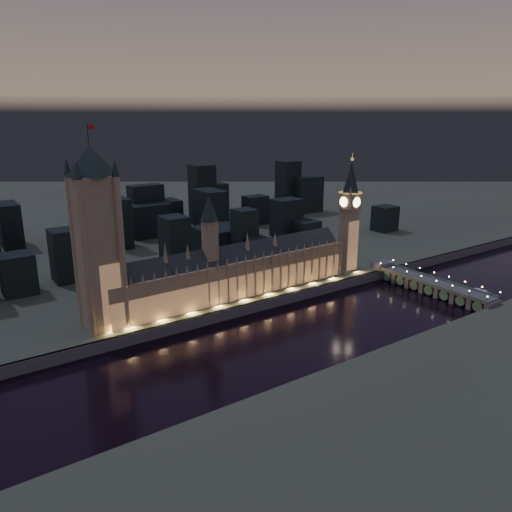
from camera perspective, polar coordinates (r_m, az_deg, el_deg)
ground_plane at (r=343.57m, az=4.57°, el=-8.34°), size 2000.00×2000.00×0.00m
north_bank at (r=798.89m, az=-19.69°, el=5.23°), size 2000.00×960.00×8.00m
embankment_wall at (r=372.00m, az=0.59°, el=-5.65°), size 2000.00×2.50×8.00m
palace_of_westminster at (r=374.93m, az=-2.61°, el=-1.86°), size 202.00×24.72×78.00m
victoria_tower at (r=323.86m, az=-17.75°, el=2.72°), size 31.68×31.68×127.15m
elizabeth_tower at (r=438.58m, az=10.68°, el=5.62°), size 18.00×18.00×101.02m
westminster_bridge at (r=432.37m, az=18.99°, el=-3.13°), size 17.47×113.00×15.90m
river_boat at (r=434.68m, az=23.32°, el=-4.10°), size 43.14×10.52×4.50m
city_backdrop at (r=550.65m, az=-9.10°, el=4.30°), size 466.62×215.63×77.85m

